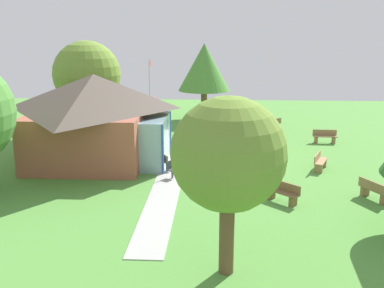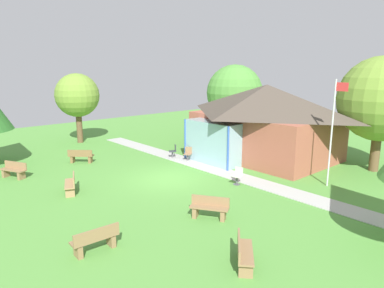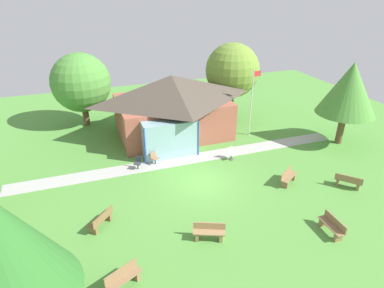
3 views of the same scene
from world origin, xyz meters
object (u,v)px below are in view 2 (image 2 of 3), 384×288
Objects in this scene: flagpole at (333,128)px; tree_behind_pavilion_left at (235,93)px; pavilion at (263,120)px; patio_chair_lawn_spare at (238,176)px; bench_front_right at (95,240)px; patio_chair_porch_left at (188,154)px; bench_mid_right at (209,208)px; bench_front_center at (71,184)px; tree_behind_pavilion_right at (381,99)px; bench_lawn_far_right at (244,253)px; tree_west_hedge at (77,96)px; patio_chair_west at (173,152)px; bench_mid_left at (81,156)px; bench_front_left at (14,170)px.

flagpole is 0.87× the size of tree_behind_pavilion_left.
patio_chair_lawn_spare is (2.52, -5.26, -2.02)m from pavilion.
bench_front_right is 8.40m from patio_chair_lawn_spare.
bench_front_right is 11.32m from patio_chair_porch_left.
pavilion is at bearing -96.92° from bench_mid_right.
bench_front_center is 0.24× the size of tree_behind_pavilion_right.
pavilion reaches higher than bench_front_right.
tree_behind_pavilion_left is (-13.77, 14.92, 3.20)m from bench_lawn_far_right.
flagpole is at bearing -145.48° from patio_chair_lawn_spare.
tree_west_hedge is (-14.66, -1.68, 3.20)m from patio_chair_lawn_spare.
flagpole is at bearing -132.65° from bench_mid_right.
bench_mid_right is 8.50m from patio_chair_porch_left.
tree_behind_pavilion_right is at bearing 144.34° from bench_lawn_far_right.
bench_mid_right is 9.32m from patio_chair_west.
bench_front_right is at bearing -98.70° from flagpole.
patio_chair_porch_left is at bearing 15.88° from tree_west_hedge.
tree_behind_pavilion_left reaches higher than patio_chair_lawn_spare.
bench_lawn_far_right is 1.64× the size of patio_chair_west.
pavilion is 11.59m from bench_mid_left.
patio_chair_lawn_spare is at bearing -179.37° from bench_lawn_far_right.
patio_chair_lawn_spare is 15.10m from tree_west_hedge.
bench_front_right and bench_mid_left have the same top height.
bench_front_left is 1.11× the size of bench_mid_left.
bench_front_right is 0.24× the size of tree_behind_pavilion_right.
tree_behind_pavilion_left reaches higher than bench_mid_left.
bench_mid_right is 1.74× the size of patio_chair_porch_left.
pavilion reaches higher than patio_chair_lawn_spare.
bench_front_left is at bearing 106.91° from patio_chair_west.
bench_front_center is at bearing -25.94° from tree_west_hedge.
tree_behind_pavilion_right is at bearing -131.05° from bench_mid_right.
bench_front_right is 20.75m from tree_behind_pavilion_left.
patio_chair_lawn_spare is (4.31, 6.72, 0.01)m from bench_front_center.
patio_chair_west is at bearing -129.17° from pavilion.
pavilion reaches higher than patio_chair_porch_left.
tree_behind_pavilion_left is at bearing 62.34° from tree_west_hedge.
tree_behind_pavilion_left is at bearing -115.71° from bench_front_left.
tree_west_hedge is (-8.51, -2.48, 3.20)m from patio_chair_west.
bench_mid_left is (-6.43, -9.42, -2.03)m from pavilion.
patio_chair_porch_left is at bearing -62.01° from bench_front_center.
bench_mid_left is at bearing -23.49° from tree_west_hedge.
bench_front_center is 1.12× the size of bench_mid_left.
bench_front_right and bench_front_center have the same top height.
flagpole is 4.54m from tree_behind_pavilion_right.
patio_chair_west is at bearing -62.86° from bench_mid_right.
bench_front_right is 0.29× the size of tree_west_hedge.
tree_west_hedge reaches higher than bench_mid_right.
pavilion is at bearing 9.53° from bench_mid_left.
flagpole is 6.03× the size of patio_chair_lawn_spare.
tree_behind_pavilion_left is at bearing -58.00° from patio_chair_lawn_spare.
bench_lawn_far_right is 20.55m from tree_behind_pavilion_left.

